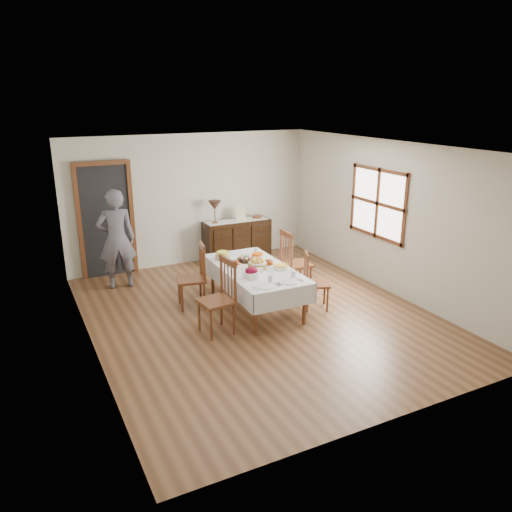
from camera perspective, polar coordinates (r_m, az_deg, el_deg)
name	(u,v)px	position (r m, az deg, el deg)	size (l,w,h in m)	color
ground	(259,315)	(7.90, 0.33, -6.77)	(6.00, 6.00, 0.00)	brown
room_shell	(238,209)	(7.67, -2.06, 5.43)	(5.02, 6.02, 2.65)	silver
dining_table	(255,273)	(7.92, -0.09, -1.93)	(1.07, 2.04, 0.70)	silver
chair_left_near	(219,296)	(7.18, -4.20, -4.61)	(0.51, 0.51, 1.10)	#5B301A
chair_left_far	(194,275)	(8.09, -7.07, -2.21)	(0.51, 0.51, 1.06)	#5B301A
chair_right_near	(314,280)	(8.03, 6.61, -2.78)	(0.52, 0.52, 0.94)	#5B301A
chair_right_far	(294,261)	(8.65, 4.31, -0.59)	(0.48, 0.48, 1.11)	#5B301A
sideboard	(237,240)	(10.41, -2.19, 1.85)	(1.39, 0.51, 0.84)	black
person	(116,236)	(9.05, -15.67, 2.21)	(0.59, 0.38, 1.90)	#53515B
bread_basket	(257,264)	(7.83, 0.16, -0.94)	(0.30, 0.30, 0.17)	olive
egg_basket	(245,259)	(8.18, -1.23, -0.39)	(0.28, 0.28, 0.10)	black
ham_platter_a	(234,264)	(7.98, -2.55, -0.91)	(0.27, 0.27, 0.11)	white
ham_platter_b	(268,263)	(8.00, 1.40, -0.85)	(0.27, 0.27, 0.11)	white
beet_bowl	(252,273)	(7.45, -0.52, -1.97)	(0.26, 0.26, 0.16)	white
carrot_bowl	(257,256)	(8.31, 0.16, -0.03)	(0.20, 0.20, 0.09)	white
pineapple_bowl	(223,256)	(8.30, -3.82, 0.03)	(0.25, 0.25, 0.13)	tan
casserole_dish	(281,267)	(7.84, 2.90, -1.25)	(0.24, 0.24, 0.07)	white
butter_dish	(258,270)	(7.68, 0.25, -1.61)	(0.14, 0.09, 0.07)	white
setting_left	(267,284)	(7.18, 1.30, -3.18)	(0.42, 0.31, 0.10)	white
setting_right	(291,279)	(7.36, 3.98, -2.67)	(0.42, 0.31, 0.10)	white
glass_far_a	(229,254)	(8.42, -3.11, 0.22)	(0.06, 0.06, 0.10)	silver
glass_far_b	(256,251)	(8.58, 0.00, 0.62)	(0.06, 0.06, 0.10)	silver
runner	(237,220)	(10.30, -2.24, 4.09)	(1.30, 0.35, 0.01)	white
table_lamp	(215,206)	(10.03, -4.74, 5.72)	(0.26, 0.26, 0.46)	brown
picture_frame	(241,214)	(10.29, -1.78, 4.86)	(0.22, 0.08, 0.28)	#C4B68D
deco_bowl	(257,217)	(10.50, 0.14, 4.51)	(0.20, 0.20, 0.06)	#5B301A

